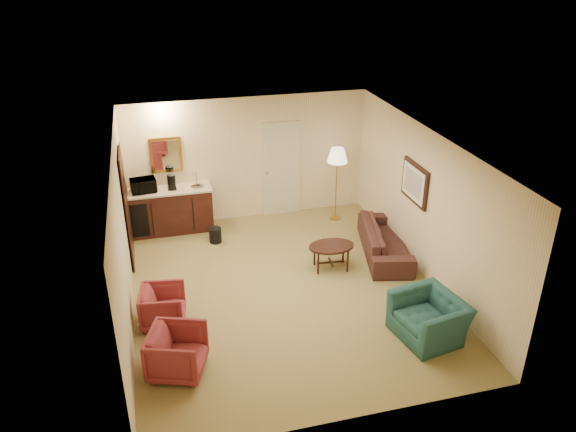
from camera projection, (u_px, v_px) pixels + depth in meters
name	position (u px, v px, depth m)	size (l,w,h in m)	color
ground	(284.00, 290.00, 9.56)	(6.00, 6.00, 0.00)	#97864D
room_walls	(267.00, 180.00, 9.45)	(5.02, 6.01, 2.61)	beige
wetbar_cabinet	(172.00, 210.00, 11.35)	(1.64, 0.58, 0.92)	#3C1413
sofa	(386.00, 236.00, 10.50)	(1.96, 0.57, 0.77)	black
teal_armchair	(430.00, 311.00, 8.25)	(1.00, 0.65, 0.87)	#205251
rose_chair_near	(163.00, 305.00, 8.59)	(0.65, 0.61, 0.67)	maroon
rose_chair_far	(177.00, 350.00, 7.57)	(0.72, 0.67, 0.74)	maroon
coffee_table	(331.00, 257.00, 10.09)	(0.82, 0.56, 0.47)	black
floor_lamp	(336.00, 184.00, 11.69)	(0.42, 0.42, 1.59)	#B08C3A
waste_bin	(215.00, 235.00, 11.03)	(0.24, 0.24, 0.30)	black
microwave	(143.00, 184.00, 10.95)	(0.48, 0.27, 0.33)	black
coffee_maker	(172.00, 182.00, 11.07)	(0.16, 0.16, 0.30)	black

